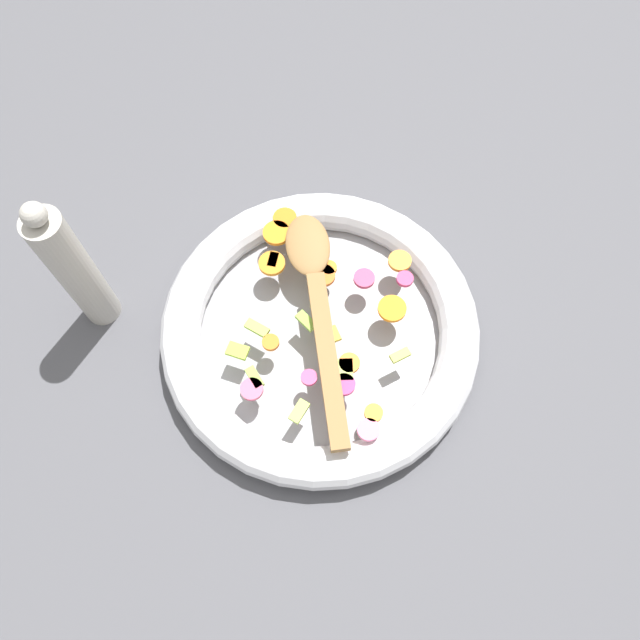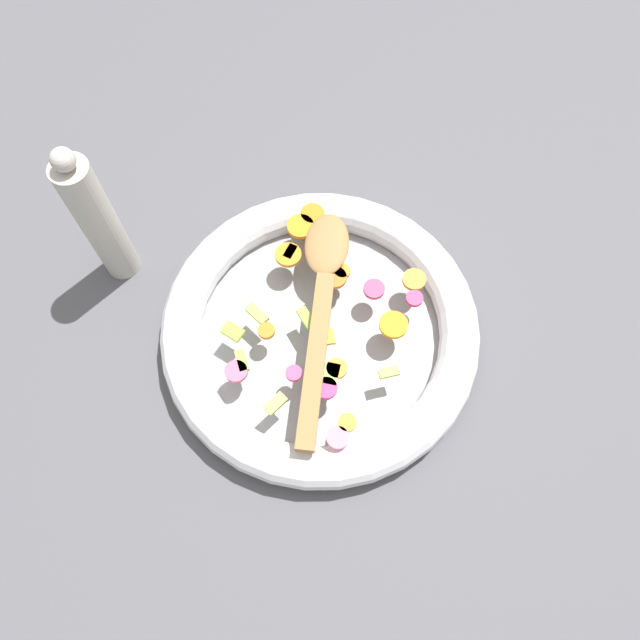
{
  "view_description": "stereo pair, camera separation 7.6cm",
  "coord_description": "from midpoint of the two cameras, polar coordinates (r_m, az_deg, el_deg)",
  "views": [
    {
      "loc": [
        -0.05,
        -0.31,
        0.74
      ],
      "look_at": [
        0.0,
        0.0,
        0.05
      ],
      "focal_mm": 35.0,
      "sensor_mm": 36.0,
      "label": 1
    },
    {
      "loc": [
        0.03,
        -0.31,
        0.74
      ],
      "look_at": [
        0.0,
        0.0,
        0.05
      ],
      "focal_mm": 35.0,
      "sensor_mm": 36.0,
      "label": 2
    }
  ],
  "objects": [
    {
      "name": "chopped_vegetables",
      "position": [
        0.76,
        3.24,
        0.54
      ],
      "size": [
        0.25,
        0.33,
        0.01
      ],
      "color": "orange",
      "rests_on": "skillet"
    },
    {
      "name": "pepper_mill",
      "position": [
        0.79,
        -17.07,
        8.44
      ],
      "size": [
        0.04,
        0.04,
        0.24
      ],
      "color": "#B2ADA3",
      "rests_on": "ground_plane"
    },
    {
      "name": "ground_plane",
      "position": [
        0.8,
        2.68,
        -1.77
      ],
      "size": [
        4.0,
        4.0,
        0.0
      ],
      "primitive_type": "plane",
      "color": "#4C4C51"
    },
    {
      "name": "skillet",
      "position": [
        0.78,
        2.75,
        -1.15
      ],
      "size": [
        0.4,
        0.4,
        0.05
      ],
      "color": "gray",
      "rests_on": "ground_plane"
    },
    {
      "name": "wooden_spoon",
      "position": [
        0.76,
        3.06,
        1.76
      ],
      "size": [
        0.06,
        0.31,
        0.01
      ],
      "color": "olive",
      "rests_on": "chopped_vegetables"
    }
  ]
}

